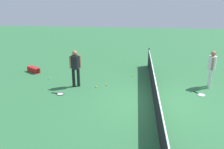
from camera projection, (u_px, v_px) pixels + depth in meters
ground_plane at (154, 104)px, 9.40m from camera, size 40.00×40.00×0.00m
court_net at (155, 92)px, 9.23m from camera, size 10.09×0.09×1.07m
player_near_side at (75, 66)px, 10.77m from camera, size 0.43×0.52×1.70m
player_far_side at (212, 66)px, 10.69m from camera, size 0.53×0.40×1.70m
tennis_racket_near_player at (60, 94)px, 10.26m from camera, size 0.37×0.60×0.03m
tennis_racket_far_player at (201, 95)px, 10.18m from camera, size 0.58×0.47×0.03m
tennis_ball_near_player at (50, 78)px, 12.02m from camera, size 0.07×0.07×0.07m
tennis_ball_by_net at (107, 85)px, 11.20m from camera, size 0.07×0.07×0.07m
tennis_ball_midcourt at (133, 76)px, 12.39m from camera, size 0.07×0.07×0.07m
tennis_ball_baseline at (96, 87)px, 10.95m from camera, size 0.07×0.07×0.07m
equipment_bag at (34, 70)px, 12.94m from camera, size 0.67×0.82×0.28m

